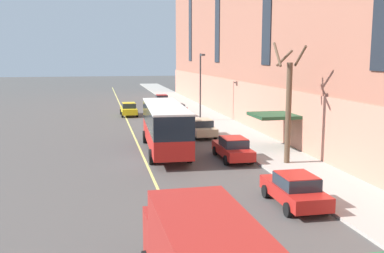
{
  "coord_description": "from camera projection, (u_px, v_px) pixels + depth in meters",
  "views": [
    {
      "loc": [
        -3.29,
        -29.02,
        6.98
      ],
      "look_at": [
        3.37,
        3.17,
        1.8
      ],
      "focal_mm": 42.0,
      "sensor_mm": 36.0,
      "label": 1
    }
  ],
  "objects": [
    {
      "name": "ground_plane",
      "position": [
        152.0,
        162.0,
        29.82
      ],
      "size": [
        260.0,
        260.0,
        0.0
      ],
      "primitive_type": "plane",
      "color": "#4C4947"
    },
    {
      "name": "sidewalk",
      "position": [
        262.0,
        147.0,
        34.48
      ],
      "size": [
        4.37,
        160.0,
        0.15
      ],
      "primitive_type": "cube",
      "color": "#ADA89E",
      "rests_on": "ground"
    },
    {
      "name": "city_bus",
      "position": [
        165.0,
        125.0,
        32.45
      ],
      "size": [
        3.17,
        11.49,
        3.5
      ],
      "color": "red",
      "rests_on": "ground"
    },
    {
      "name": "parked_car_red_0",
      "position": [
        162.0,
        100.0,
        63.57
      ],
      "size": [
        1.97,
        4.25,
        1.56
      ],
      "color": "#B21E19",
      "rests_on": "ground"
    },
    {
      "name": "parked_car_black_2",
      "position": [
        177.0,
        111.0,
        51.47
      ],
      "size": [
        1.95,
        4.71,
        1.56
      ],
      "color": "black",
      "rests_on": "ground"
    },
    {
      "name": "parked_car_champagne_3",
      "position": [
        201.0,
        128.0,
        39.19
      ],
      "size": [
        2.08,
        4.82,
        1.56
      ],
      "color": "#BCAD89",
      "rests_on": "ground"
    },
    {
      "name": "parked_car_red_4",
      "position": [
        295.0,
        190.0,
        21.02
      ],
      "size": [
        2.02,
        4.44,
        1.56
      ],
      "color": "#B21E19",
      "rests_on": "ground"
    },
    {
      "name": "parked_car_red_5",
      "position": [
        233.0,
        148.0,
        30.39
      ],
      "size": [
        1.97,
        4.75,
        1.56
      ],
      "color": "#B21E19",
      "rests_on": "ground"
    },
    {
      "name": "taxi_cab",
      "position": [
        129.0,
        109.0,
        52.79
      ],
      "size": [
        1.92,
        4.47,
        1.56
      ],
      "color": "yellow",
      "rests_on": "ground"
    },
    {
      "name": "street_tree_mid_block",
      "position": [
        288.0,
        105.0,
        28.49
      ],
      "size": [
        1.79,
        1.75,
        7.69
      ],
      "color": "brown",
      "rests_on": "sidewalk"
    },
    {
      "name": "street_lamp",
      "position": [
        201.0,
        80.0,
        47.34
      ],
      "size": [
        0.36,
        1.48,
        7.09
      ],
      "color": "#2D2D30",
      "rests_on": "sidewalk"
    },
    {
      "name": "fire_hydrant",
      "position": [
        187.0,
        109.0,
        55.1
      ],
      "size": [
        0.42,
        0.24,
        0.72
      ],
      "color": "red",
      "rests_on": "sidewalk"
    },
    {
      "name": "lane_centerline",
      "position": [
        142.0,
        153.0,
        32.64
      ],
      "size": [
        0.16,
        140.0,
        0.01
      ],
      "primitive_type": "cube",
      "color": "#E0D66B",
      "rests_on": "ground"
    }
  ]
}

